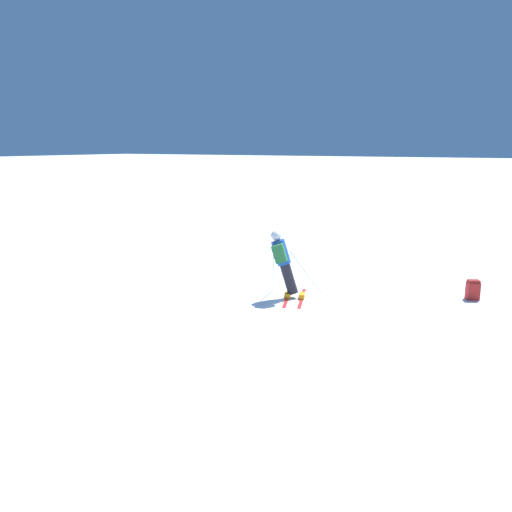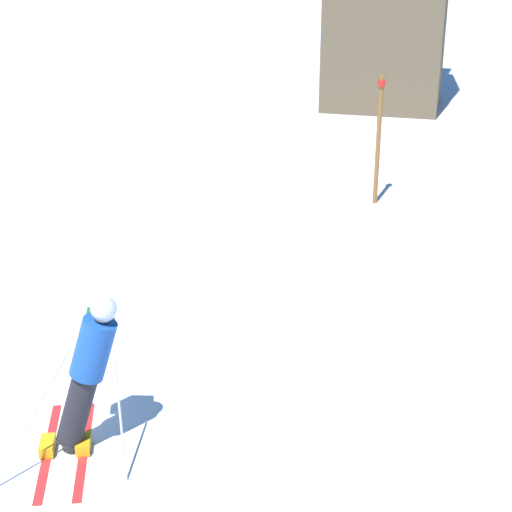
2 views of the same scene
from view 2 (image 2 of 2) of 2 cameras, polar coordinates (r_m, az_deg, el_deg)
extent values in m
cube|color=red|center=(9.11, -13.70, -12.53)|extent=(0.63, 1.60, 0.01)
cube|color=red|center=(9.07, -11.40, -12.51)|extent=(0.63, 1.60, 0.01)
cube|color=orange|center=(9.08, -13.74, -12.19)|extent=(0.22, 0.31, 0.12)
cube|color=orange|center=(9.03, -11.43, -12.17)|extent=(0.22, 0.31, 0.12)
cylinder|color=black|center=(8.79, -11.82, -9.90)|extent=(0.54, 0.40, 0.82)
cylinder|color=#194799|center=(8.43, -10.80, -6.09)|extent=(0.59, 0.49, 0.68)
sphere|color=tan|center=(8.23, -10.16, -3.66)|extent=(0.33, 0.30, 0.28)
sphere|color=silver|center=(8.22, -10.12, -3.49)|extent=(0.38, 0.34, 0.32)
cube|color=#236633|center=(8.64, -10.63, -5.08)|extent=(0.43, 0.30, 0.50)
cylinder|color=#B7B7BC|center=(8.55, -14.77, -10.47)|extent=(0.59, 0.76, 1.21)
cylinder|color=#B7B7BC|center=(8.48, -9.02, -10.74)|extent=(0.26, 0.48, 1.08)
cube|color=brown|center=(22.60, 8.64, 14.56)|extent=(2.92, 2.48, 3.77)
cylinder|color=brown|center=(15.30, 8.16, 7.63)|extent=(0.08, 0.08, 2.32)
cylinder|color=red|center=(15.06, 8.38, 11.32)|extent=(0.13, 0.13, 0.10)
camera|label=1|loc=(19.52, -13.19, 18.47)|focal=35.00mm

